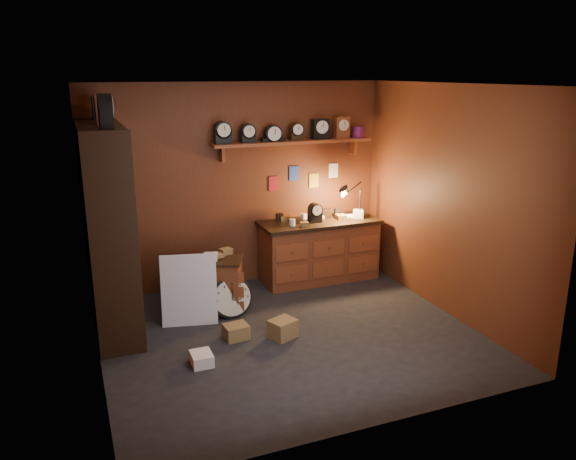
# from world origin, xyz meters

# --- Properties ---
(floor) EXTENTS (4.00, 4.00, 0.00)m
(floor) POSITION_xyz_m (0.00, 0.00, 0.00)
(floor) COLOR black
(floor) RESTS_ON ground
(room_shell) EXTENTS (4.02, 3.62, 2.71)m
(room_shell) POSITION_xyz_m (0.04, 0.11, 1.72)
(room_shell) COLOR #5D2C16
(room_shell) RESTS_ON ground
(shelving_unit) EXTENTS (0.47, 1.60, 2.58)m
(shelving_unit) POSITION_xyz_m (-1.79, 0.98, 1.25)
(shelving_unit) COLOR black
(shelving_unit) RESTS_ON ground
(workbench) EXTENTS (1.65, 0.66, 1.36)m
(workbench) POSITION_xyz_m (1.03, 1.47, 0.47)
(workbench) COLOR brown
(workbench) RESTS_ON ground
(low_cabinet) EXTENTS (0.73, 0.69, 0.76)m
(low_cabinet) POSITION_xyz_m (-0.55, 0.96, 0.37)
(low_cabinet) COLOR brown
(low_cabinet) RESTS_ON ground
(big_round_clock) EXTENTS (0.50, 0.17, 0.50)m
(big_round_clock) POSITION_xyz_m (-0.46, 0.71, 0.25)
(big_round_clock) COLOR black
(big_round_clock) RESTS_ON ground
(white_panel) EXTENTS (0.66, 0.31, 0.84)m
(white_panel) POSITION_xyz_m (-0.96, 0.72, 0.00)
(white_panel) COLOR silver
(white_panel) RESTS_ON ground
(mini_fridge) EXTENTS (0.49, 0.51, 0.50)m
(mini_fridge) POSITION_xyz_m (-0.69, 1.39, 0.25)
(mini_fridge) COLOR silver
(mini_fridge) RESTS_ON ground
(floor_box_a) EXTENTS (0.27, 0.24, 0.16)m
(floor_box_a) POSITION_xyz_m (-0.58, 0.15, 0.08)
(floor_box_a) COLOR olive
(floor_box_a) RESTS_ON ground
(floor_box_b) EXTENTS (0.21, 0.25, 0.12)m
(floor_box_b) POSITION_xyz_m (-1.06, -0.27, 0.06)
(floor_box_b) COLOR white
(floor_box_b) RESTS_ON ground
(floor_box_c) EXTENTS (0.34, 0.32, 0.21)m
(floor_box_c) POSITION_xyz_m (-0.09, -0.02, 0.10)
(floor_box_c) COLOR olive
(floor_box_c) RESTS_ON ground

